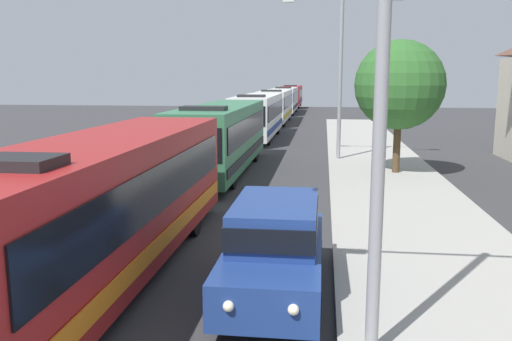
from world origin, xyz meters
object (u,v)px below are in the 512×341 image
object	(u,v)px
bus_fourth_in_line	(275,105)
white_suv	(275,244)
bus_second_in_line	(222,135)
bus_lead	(104,202)
bus_rear	(285,99)
bus_tail_end	(292,95)
roadside_tree	(400,85)
streetlamp_mid	(341,59)
bus_middle	(258,115)
streetlamp_near	(384,27)

from	to	relation	value
bus_fourth_in_line	white_suv	world-z (taller)	bus_fourth_in_line
bus_second_in_line	bus_fourth_in_line	size ratio (longest dim) A/B	0.98
bus_lead	bus_rear	distance (m)	53.96
bus_tail_end	white_suv	bearing A→B (deg)	-86.87
bus_lead	white_suv	xyz separation A→B (m)	(3.70, -0.40, -0.66)
roadside_tree	streetlamp_mid	bearing A→B (deg)	122.63
bus_second_in_line	bus_middle	size ratio (longest dim) A/B	1.02
bus_lead	bus_fourth_in_line	world-z (taller)	same
bus_middle	roadside_tree	size ratio (longest dim) A/B	2.02
roadside_tree	bus_second_in_line	bearing A→B (deg)	-179.31
bus_fourth_in_line	white_suv	size ratio (longest dim) A/B	2.48
bus_lead	bus_tail_end	world-z (taller)	same
bus_middle	streetlamp_mid	bearing A→B (deg)	-61.08
bus_second_in_line	bus_tail_end	bearing A→B (deg)	90.00
streetlamp_near	roadside_tree	size ratio (longest dim) A/B	1.35
bus_second_in_line	bus_lead	bearing A→B (deg)	-90.00
bus_lead	roadside_tree	bearing A→B (deg)	59.62
streetlamp_near	bus_fourth_in_line	bearing A→B (deg)	97.13
bus_fourth_in_line	streetlamp_mid	world-z (taller)	streetlamp_mid
bus_tail_end	streetlamp_mid	xyz separation A→B (m)	(5.40, -50.15, 3.50)
bus_fourth_in_line	streetlamp_near	bearing A→B (deg)	-82.87
bus_middle	white_suv	distance (m)	27.59
bus_second_in_line	bus_tail_end	xyz separation A→B (m)	(-0.00, 54.04, -0.00)
bus_middle	streetlamp_mid	xyz separation A→B (m)	(5.40, -9.77, 3.50)
bus_lead	bus_second_in_line	size ratio (longest dim) A/B	1.01
white_suv	streetlamp_mid	bearing A→B (deg)	84.47
bus_lead	white_suv	bearing A→B (deg)	-6.19
bus_lead	bus_rear	size ratio (longest dim) A/B	1.06
bus_rear	white_suv	size ratio (longest dim) A/B	2.31
bus_middle	bus_tail_end	distance (m)	40.38
white_suv	streetlamp_mid	world-z (taller)	streetlamp_mid
bus_second_in_line	bus_middle	world-z (taller)	same
bus_lead	roadside_tree	xyz separation A→B (m)	(7.83, 13.36, 2.28)
streetlamp_near	roadside_tree	distance (m)	16.42
bus_lead	roadside_tree	world-z (taller)	roadside_tree
white_suv	bus_fourth_in_line	bearing A→B (deg)	95.19
bus_fourth_in_line	bus_tail_end	xyz separation A→B (m)	(-0.00, 27.01, -0.00)
streetlamp_mid	bus_lead	bearing A→B (deg)	-107.46
white_suv	streetlamp_near	bearing A→B (deg)	-55.16
bus_rear	bus_lead	bearing A→B (deg)	-90.00
bus_rear	streetlamp_near	distance (m)	57.16
bus_fourth_in_line	streetlamp_near	xyz separation A→B (m)	(5.40, -43.14, 3.31)
bus_rear	streetlamp_near	world-z (taller)	streetlamp_near
bus_lead	streetlamp_near	size ratio (longest dim) A/B	1.55
streetlamp_mid	bus_second_in_line	bearing A→B (deg)	-144.18
streetlamp_near	roadside_tree	xyz separation A→B (m)	(2.43, 16.20, -1.03)
bus_tail_end	white_suv	world-z (taller)	bus_tail_end
bus_rear	streetlamp_mid	distance (m)	37.36
bus_middle	bus_second_in_line	bearing A→B (deg)	-90.00
bus_fourth_in_line	roadside_tree	distance (m)	28.14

